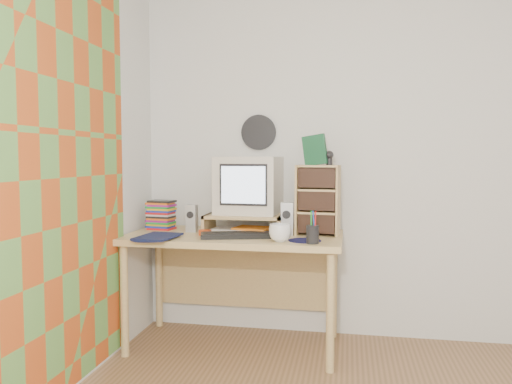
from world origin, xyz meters
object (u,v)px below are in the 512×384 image
at_px(desk, 236,253).
at_px(keyboard, 236,235).
at_px(diary, 142,234).
at_px(crt_monitor, 248,185).
at_px(mug, 280,233).
at_px(cd_rack, 318,200).
at_px(dvd_stack, 161,212).

bearing_deg(desk, keyboard, -77.06).
xyz_separation_m(desk, diary, (-0.52, -0.33, 0.16)).
height_order(crt_monitor, diary, crt_monitor).
bearing_deg(keyboard, mug, -34.19).
bearing_deg(diary, keyboard, 18.55).
distance_m(crt_monitor, diary, 0.78).
relative_size(cd_rack, mug, 3.39).
bearing_deg(desk, crt_monitor, 53.71).
xyz_separation_m(cd_rack, mug, (-0.20, -0.30, -0.17)).
bearing_deg(keyboard, cd_rack, 6.97).
bearing_deg(dvd_stack, keyboard, -16.35).
height_order(crt_monitor, mug, crt_monitor).
relative_size(desk, dvd_stack, 5.76).
relative_size(dvd_stack, diary, 0.92).
bearing_deg(cd_rack, keyboard, -150.50).
bearing_deg(crt_monitor, diary, -141.32).
distance_m(keyboard, mug, 0.31).
xyz_separation_m(mug, diary, (-0.86, -0.04, -0.03)).
bearing_deg(dvd_stack, mug, -14.58).
xyz_separation_m(desk, mug, (0.34, -0.29, 0.19)).
bearing_deg(dvd_stack, cd_rack, 4.55).
height_order(keyboard, cd_rack, cd_rack).
bearing_deg(cd_rack, dvd_stack, -176.33).
xyz_separation_m(keyboard, mug, (0.29, -0.10, 0.04)).
bearing_deg(mug, diary, -177.61).
distance_m(cd_rack, diary, 1.14).
relative_size(keyboard, mug, 3.31).
height_order(keyboard, dvd_stack, dvd_stack).
height_order(desk, mug, mug).
height_order(desk, cd_rack, cd_rack).
bearing_deg(mug, desk, 138.96).
height_order(desk, keyboard, keyboard).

